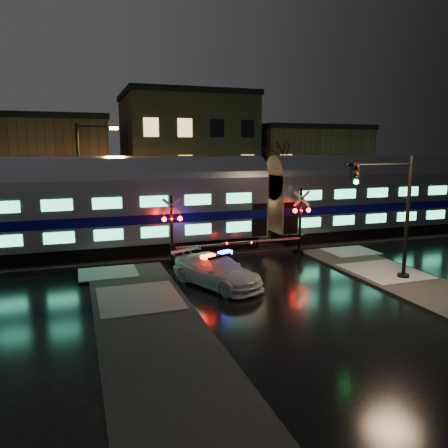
{
  "coord_description": "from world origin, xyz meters",
  "views": [
    {
      "loc": [
        -8.89,
        -21.51,
        6.62
      ],
      "look_at": [
        -0.69,
        2.5,
        2.2
      ],
      "focal_mm": 35.0,
      "sensor_mm": 36.0,
      "label": 1
    }
  ],
  "objects_px": {
    "crossing_signal_right": "(296,228)",
    "traffic_light": "(392,216)",
    "crossing_signal_left": "(178,237)",
    "streetlight": "(84,177)",
    "police_car": "(217,271)"
  },
  "relations": [
    {
      "from": "crossing_signal_right",
      "to": "traffic_light",
      "type": "xyz_separation_m",
      "value": [
        1.73,
        -6.54,
        1.61
      ]
    },
    {
      "from": "crossing_signal_left",
      "to": "streetlight",
      "type": "bearing_deg",
      "value": 125.78
    },
    {
      "from": "traffic_light",
      "to": "streetlight",
      "type": "height_order",
      "value": "streetlight"
    },
    {
      "from": "streetlight",
      "to": "crossing_signal_left",
      "type": "bearing_deg",
      "value": -54.22
    },
    {
      "from": "police_car",
      "to": "crossing_signal_right",
      "type": "distance_m",
      "value": 7.95
    },
    {
      "from": "police_car",
      "to": "traffic_light",
      "type": "xyz_separation_m",
      "value": [
        8.3,
        -2.18,
        2.58
      ]
    },
    {
      "from": "crossing_signal_right",
      "to": "traffic_light",
      "type": "bearing_deg",
      "value": -75.2
    },
    {
      "from": "police_car",
      "to": "crossing_signal_right",
      "type": "height_order",
      "value": "crossing_signal_right"
    },
    {
      "from": "crossing_signal_left",
      "to": "traffic_light",
      "type": "xyz_separation_m",
      "value": [
        9.18,
        -6.54,
        1.67
      ]
    },
    {
      "from": "police_car",
      "to": "crossing_signal_left",
      "type": "height_order",
      "value": "crossing_signal_left"
    },
    {
      "from": "crossing_signal_right",
      "to": "streetlight",
      "type": "bearing_deg",
      "value": 151.41
    },
    {
      "from": "crossing_signal_right",
      "to": "police_car",
      "type": "bearing_deg",
      "value": -146.42
    },
    {
      "from": "police_car",
      "to": "streetlight",
      "type": "xyz_separation_m",
      "value": [
        -5.71,
        11.06,
        4.0
      ]
    },
    {
      "from": "traffic_light",
      "to": "streetlight",
      "type": "bearing_deg",
      "value": 128.21
    },
    {
      "from": "traffic_light",
      "to": "streetlight",
      "type": "distance_m",
      "value": 19.32
    }
  ]
}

